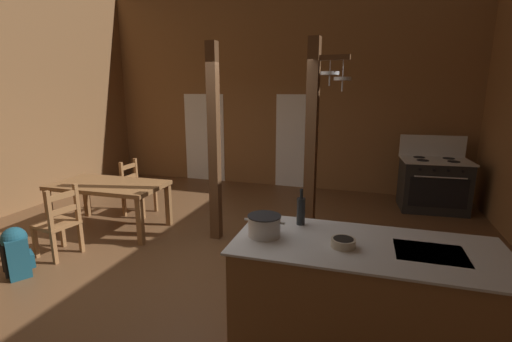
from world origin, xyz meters
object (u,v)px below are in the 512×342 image
(dining_table, at_px, (109,189))
(stockpot_on_counter, at_px, (264,225))
(kitchen_island, at_px, (363,295))
(mixing_bowl_on_counter, at_px, (343,243))
(ladderback_chair_by_post, at_px, (59,223))
(stove_range, at_px, (433,184))
(ladderback_chair_near_window, at_px, (137,189))
(bottle_tall_on_counter, at_px, (301,210))
(backpack, at_px, (16,250))

(dining_table, height_order, stockpot_on_counter, stockpot_on_counter)
(kitchen_island, relative_size, stockpot_on_counter, 6.09)
(mixing_bowl_on_counter, bearing_deg, ladderback_chair_by_post, 169.98)
(dining_table, height_order, ladderback_chair_by_post, ladderback_chair_by_post)
(stove_range, relative_size, ladderback_chair_near_window, 1.39)
(stove_range, xyz_separation_m, ladderback_chair_near_window, (-4.98, -1.81, -0.03))
(stockpot_on_counter, relative_size, bottle_tall_on_counter, 1.04)
(stove_range, distance_m, ladderback_chair_by_post, 6.06)
(kitchen_island, height_order, bottle_tall_on_counter, bottle_tall_on_counter)
(ladderback_chair_by_post, relative_size, mixing_bowl_on_counter, 4.87)
(kitchen_island, bearing_deg, dining_table, 158.20)
(dining_table, distance_m, mixing_bowl_on_counter, 3.98)
(dining_table, xyz_separation_m, ladderback_chair_near_window, (-0.05, 0.74, -0.20))
(backpack, xyz_separation_m, mixing_bowl_on_counter, (3.69, -0.08, 0.63))
(kitchen_island, height_order, ladderback_chair_by_post, ladderback_chair_by_post)
(stockpot_on_counter, distance_m, mixing_bowl_on_counter, 0.67)
(backpack, height_order, bottle_tall_on_counter, bottle_tall_on_counter)
(stove_range, distance_m, backpack, 6.46)
(kitchen_island, distance_m, dining_table, 4.11)
(mixing_bowl_on_counter, distance_m, bottle_tall_on_counter, 0.58)
(stove_range, bearing_deg, dining_table, -152.71)
(dining_table, bearing_deg, bottle_tall_on_counter, -21.00)
(mixing_bowl_on_counter, bearing_deg, dining_table, 155.96)
(stove_range, relative_size, stockpot_on_counter, 3.70)
(kitchen_island, bearing_deg, stockpot_on_counter, -175.55)
(dining_table, relative_size, bottle_tall_on_counter, 5.01)
(ladderback_chair_by_post, xyz_separation_m, stockpot_on_counter, (2.95, -0.61, 0.55))
(dining_table, bearing_deg, mixing_bowl_on_counter, -24.04)
(kitchen_island, distance_m, stove_range, 4.23)
(stove_range, distance_m, dining_table, 5.56)
(ladderback_chair_near_window, relative_size, ladderback_chair_by_post, 1.00)
(stove_range, xyz_separation_m, mixing_bowl_on_counter, (-1.31, -4.17, 0.46))
(ladderback_chair_near_window, height_order, ladderback_chair_by_post, same)
(kitchen_island, distance_m, ladderback_chair_near_window, 4.47)
(dining_table, bearing_deg, kitchen_island, -21.80)
(stove_range, height_order, ladderback_chair_near_window, stove_range)
(ladderback_chair_near_window, relative_size, mixing_bowl_on_counter, 4.87)
(kitchen_island, relative_size, mixing_bowl_on_counter, 11.14)
(ladderback_chair_near_window, distance_m, ladderback_chair_by_post, 1.72)
(dining_table, height_order, bottle_tall_on_counter, bottle_tall_on_counter)
(backpack, relative_size, stockpot_on_counter, 1.67)
(stove_range, distance_m, bottle_tall_on_counter, 4.19)
(ladderback_chair_by_post, distance_m, mixing_bowl_on_counter, 3.71)
(ladderback_chair_near_window, bearing_deg, backpack, -90.39)
(backpack, bearing_deg, stockpot_on_counter, -0.92)
(ladderback_chair_near_window, bearing_deg, kitchen_island, -30.45)
(kitchen_island, xyz_separation_m, dining_table, (-3.81, 1.52, 0.20))
(ladderback_chair_near_window, xyz_separation_m, bottle_tall_on_counter, (3.26, -1.97, 0.59))
(ladderback_chair_near_window, height_order, stockpot_on_counter, stockpot_on_counter)
(stove_range, height_order, mixing_bowl_on_counter, stove_range)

